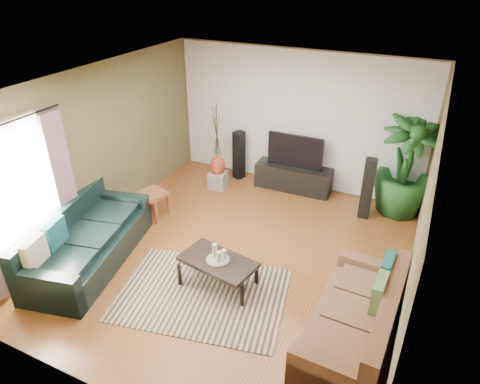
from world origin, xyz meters
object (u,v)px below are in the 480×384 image
Objects in this scene: potted_plant at (406,166)px; television at (295,151)px; side_table at (153,204)px; tv_stand at (293,178)px; sofa_left at (88,238)px; speaker_left at (239,155)px; coffee_table at (218,272)px; speaker_right at (367,189)px; sofa_right at (353,315)px; vase at (217,166)px; pedestal at (218,180)px.

television is at bearing 180.00° from potted_plant.
potted_plant reaches higher than side_table.
tv_stand is 3.12× the size of side_table.
sofa_left is 2.09× the size of television.
speaker_left is at bearing 180.00° from potted_plant.
coffee_table is at bearing -90.18° from television.
speaker_right reaches higher than sofa_left.
potted_plant is at bearing -179.30° from sofa_right.
tv_stand is at bearing -148.34° from sofa_right.
sofa_right reaches higher than vase.
speaker_right is at bearing 3.38° from vase.
speaker_right is (3.51, 3.12, 0.13)m from sofa_left.
tv_stand is at bearing 0.00° from television.
coffee_table is 3.18m from tv_stand.
speaker_left reaches higher than sofa_left.
sofa_left is 5.40m from potted_plant.
coffee_table is 0.58× the size of potted_plant.
tv_stand is at bearing 46.92° from side_table.
potted_plant is (2.03, 3.18, 0.70)m from coffee_table.
potted_plant is at bearing 9.86° from pedestal.
sofa_right is 4.36m from vase.
speaker_right reaches higher than tv_stand.
potted_plant is 3.54m from pedestal.
sofa_left is 2.07× the size of speaker_right.
speaker_right is 2.31× the size of side_table.
potted_plant is at bearing 0.00° from television.
pedestal is (-1.40, -0.59, -0.66)m from television.
speaker_left is at bearing -25.35° from sofa_left.
television is 1.55m from vase.
sofa_right is 1.96m from coffee_table.
sofa_right is (3.94, 0.13, 0.00)m from sofa_left.
tv_stand is 1.58m from speaker_right.
potted_plant is 4.27× the size of vase.
sofa_right is at bearing -40.41° from vase.
side_table is (-3.85, 1.36, -0.18)m from sofa_right.
speaker_left is 2.12× the size of side_table.
speaker_left is 0.71m from pedestal.
side_table is (-0.53, -1.47, -0.24)m from vase.
coffee_table is at bearing -125.07° from speaker_right.
television reaches higher than speaker_right.
pedestal is (0.62, 2.95, -0.26)m from sofa_left.
tv_stand is at bearing 23.03° from pedestal.
speaker_left is at bearing 178.29° from tv_stand.
television is at bearing 157.69° from speaker_right.
television is 2.29× the size of side_table.
speaker_left is (-3.13, 3.42, 0.09)m from sofa_right.
sofa_left reaches higher than tv_stand.
speaker_right reaches higher than speaker_left.
television is 1.58m from speaker_right.
pedestal is at bearing -158.68° from tv_stand.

